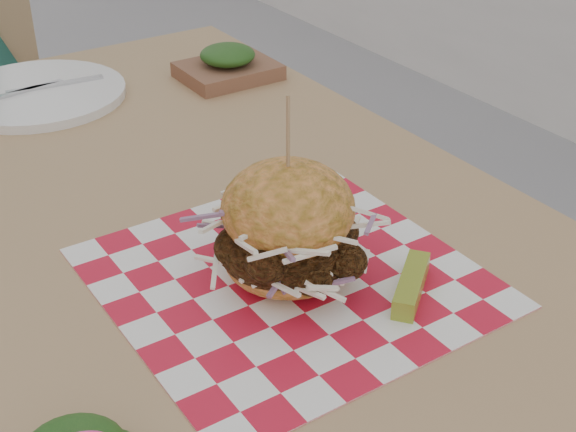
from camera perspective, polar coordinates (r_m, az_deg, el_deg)
name	(u,v)px	position (r m, az deg, el deg)	size (l,w,h in m)	color
patio_table	(164,272)	(0.99, -8.84, -3.94)	(0.80, 1.20, 0.75)	tan
paper_liner	(288,277)	(0.83, 0.00, -4.37)	(0.36, 0.36, 0.00)	red
sandwich	(288,231)	(0.80, 0.00, -1.06)	(0.18, 0.18, 0.20)	#EE9343
pickle_spear	(411,285)	(0.81, 8.75, -4.87)	(0.10, 0.02, 0.02)	#969C2D
place_setting	(37,94)	(1.31, -17.39, 8.29)	(0.27, 0.27, 0.02)	white
kraft_tray	(228,65)	(1.33, -4.29, 10.66)	(0.15, 0.12, 0.06)	brown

